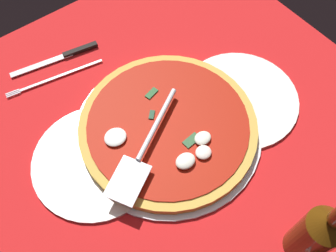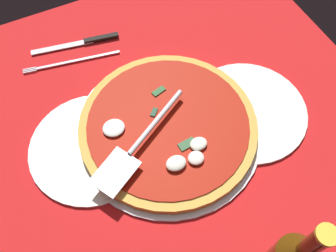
{
  "view_description": "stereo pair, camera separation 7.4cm",
  "coord_description": "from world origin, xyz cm",
  "px_view_note": "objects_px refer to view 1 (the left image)",
  "views": [
    {
      "loc": [
        -22.05,
        -28.02,
        66.11
      ],
      "look_at": [
        0.82,
        1.89,
        2.06
      ],
      "focal_mm": 39.81,
      "sensor_mm": 36.0,
      "label": 1
    },
    {
      "loc": [
        -15.74,
        -31.93,
        66.11
      ],
      "look_at": [
        0.82,
        1.89,
        2.06
      ],
      "focal_mm": 39.81,
      "sensor_mm": 36.0,
      "label": 2
    }
  ],
  "objects_px": {
    "pizza": "(168,126)",
    "place_setting_far": "(59,67)",
    "dinner_plate_left": "(96,161)",
    "dinner_plate_right": "(240,99)",
    "beer_bottle": "(317,233)",
    "pizza_server": "(144,148)"
  },
  "relations": [
    {
      "from": "dinner_plate_right",
      "to": "place_setting_far",
      "type": "relative_size",
      "value": 1.06
    },
    {
      "from": "dinner_plate_left",
      "to": "place_setting_far",
      "type": "relative_size",
      "value": 1.05
    },
    {
      "from": "pizza",
      "to": "beer_bottle",
      "type": "relative_size",
      "value": 1.48
    },
    {
      "from": "dinner_plate_right",
      "to": "pizza_server",
      "type": "height_order",
      "value": "pizza_server"
    },
    {
      "from": "dinner_plate_left",
      "to": "pizza",
      "type": "height_order",
      "value": "pizza"
    },
    {
      "from": "dinner_plate_left",
      "to": "beer_bottle",
      "type": "distance_m",
      "value": 0.41
    },
    {
      "from": "dinner_plate_left",
      "to": "pizza",
      "type": "distance_m",
      "value": 0.16
    },
    {
      "from": "place_setting_far",
      "to": "dinner_plate_right",
      "type": "bearing_deg",
      "value": 140.91
    },
    {
      "from": "dinner_plate_right",
      "to": "place_setting_far",
      "type": "xyz_separation_m",
      "value": [
        -0.26,
        0.31,
        -0.0
      ]
    },
    {
      "from": "dinner_plate_right",
      "to": "beer_bottle",
      "type": "distance_m",
      "value": 0.33
    },
    {
      "from": "dinner_plate_right",
      "to": "place_setting_far",
      "type": "height_order",
      "value": "place_setting_far"
    },
    {
      "from": "place_setting_far",
      "to": "beer_bottle",
      "type": "height_order",
      "value": "beer_bottle"
    },
    {
      "from": "dinner_plate_right",
      "to": "place_setting_far",
      "type": "bearing_deg",
      "value": 130.37
    },
    {
      "from": "pizza",
      "to": "place_setting_far",
      "type": "height_order",
      "value": "pizza"
    },
    {
      "from": "place_setting_far",
      "to": "dinner_plate_left",
      "type": "bearing_deg",
      "value": 87.56
    },
    {
      "from": "pizza_server",
      "to": "place_setting_far",
      "type": "relative_size",
      "value": 1.01
    },
    {
      "from": "pizza",
      "to": "place_setting_far",
      "type": "bearing_deg",
      "value": 108.82
    },
    {
      "from": "dinner_plate_left",
      "to": "pizza_server",
      "type": "distance_m",
      "value": 0.1
    },
    {
      "from": "dinner_plate_right",
      "to": "beer_bottle",
      "type": "relative_size",
      "value": 1.03
    },
    {
      "from": "dinner_plate_left",
      "to": "pizza",
      "type": "bearing_deg",
      "value": -11.42
    },
    {
      "from": "dinner_plate_right",
      "to": "beer_bottle",
      "type": "bearing_deg",
      "value": -113.67
    },
    {
      "from": "dinner_plate_left",
      "to": "place_setting_far",
      "type": "height_order",
      "value": "place_setting_far"
    }
  ]
}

